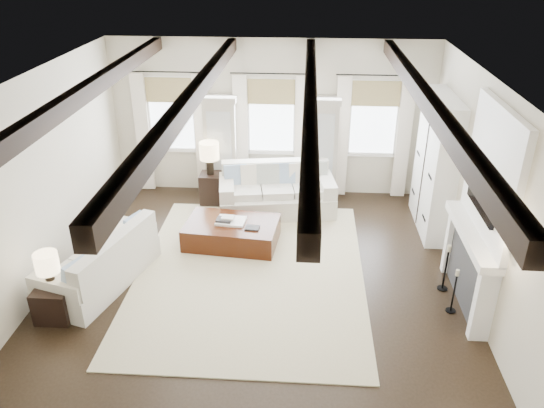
# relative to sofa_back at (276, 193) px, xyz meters

# --- Properties ---
(ground) EXTENTS (7.50, 7.50, 0.00)m
(ground) POSITION_rel_sofa_back_xyz_m (-0.16, -2.80, -0.39)
(ground) COLOR black
(ground) RESTS_ON ground
(room_shell) EXTENTS (6.54, 7.54, 3.22)m
(room_shell) POSITION_rel_sofa_back_xyz_m (0.59, -1.90, 1.50)
(room_shell) COLOR beige
(room_shell) RESTS_ON ground
(area_rug) EXTENTS (3.65, 4.73, 0.02)m
(area_rug) POSITION_rel_sofa_back_xyz_m (-0.29, -2.25, -0.38)
(area_rug) COLOR #C3B994
(area_rug) RESTS_ON ground
(sofa_back) EXTENTS (2.35, 1.33, 0.95)m
(sofa_back) POSITION_rel_sofa_back_xyz_m (0.00, 0.00, 0.00)
(sofa_back) COLOR silver
(sofa_back) RESTS_ON ground
(sofa_left) EXTENTS (1.46, 2.23, 0.88)m
(sofa_left) POSITION_rel_sofa_back_xyz_m (-2.55, -2.70, -0.04)
(sofa_left) COLOR silver
(sofa_left) RESTS_ON ground
(ottoman) EXTENTS (1.69, 1.16, 0.42)m
(ottoman) POSITION_rel_sofa_back_xyz_m (-0.71, -1.35, -0.18)
(ottoman) COLOR black
(ottoman) RESTS_ON ground
(tray) EXTENTS (0.54, 0.43, 0.04)m
(tray) POSITION_rel_sofa_back_xyz_m (-0.72, -1.32, 0.05)
(tray) COLOR white
(tray) RESTS_ON ottoman
(book_lower) EXTENTS (0.28, 0.23, 0.04)m
(book_lower) POSITION_rel_sofa_back_xyz_m (-0.84, -1.35, 0.09)
(book_lower) COLOR #262628
(book_lower) RESTS_ON tray
(book_upper) EXTENTS (0.24, 0.19, 0.03)m
(book_upper) POSITION_rel_sofa_back_xyz_m (-0.77, -1.33, 0.12)
(book_upper) COLOR beige
(book_upper) RESTS_ON book_lower
(book_loose) EXTENTS (0.26, 0.20, 0.03)m
(book_loose) POSITION_rel_sofa_back_xyz_m (-0.33, -1.54, 0.04)
(book_loose) COLOR #262628
(book_loose) RESTS_ON ottoman
(side_table_front) EXTENTS (0.50, 0.50, 0.50)m
(side_table_front) POSITION_rel_sofa_back_xyz_m (-2.94, -3.56, -0.14)
(side_table_front) COLOR black
(side_table_front) RESTS_ON ground
(lamp_front) EXTENTS (0.33, 0.33, 0.56)m
(lamp_front) POSITION_rel_sofa_back_xyz_m (-2.94, -3.56, 0.49)
(lamp_front) COLOR black
(lamp_front) RESTS_ON side_table_front
(side_table_back) EXTENTS (0.43, 0.43, 0.65)m
(side_table_back) POSITION_rel_sofa_back_xyz_m (-1.35, 0.25, -0.07)
(side_table_back) COLOR black
(side_table_back) RESTS_ON ground
(lamp_back) EXTENTS (0.39, 0.39, 0.67)m
(lamp_back) POSITION_rel_sofa_back_xyz_m (-1.35, 0.25, 0.71)
(lamp_back) COLOR black
(lamp_back) RESTS_ON side_table_back
(candlestick_near) EXTENTS (0.15, 0.15, 0.72)m
(candlestick_near) POSITION_rel_sofa_back_xyz_m (2.74, -3.05, -0.09)
(candlestick_near) COLOR black
(candlestick_near) RESTS_ON ground
(candlestick_far) EXTENTS (0.16, 0.16, 0.79)m
(candlestick_far) POSITION_rel_sofa_back_xyz_m (2.74, -2.50, -0.07)
(candlestick_far) COLOR black
(candlestick_far) RESTS_ON ground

